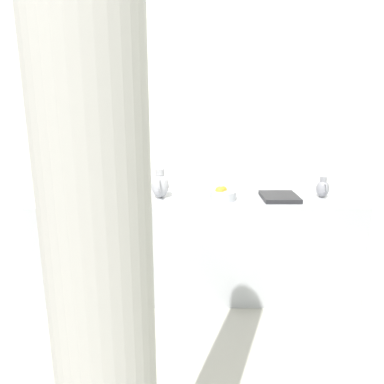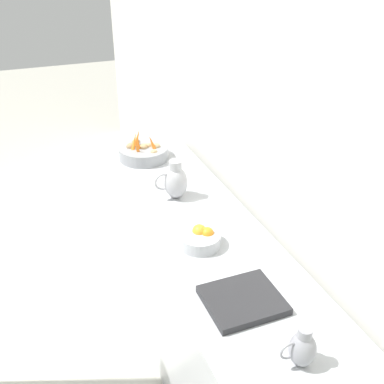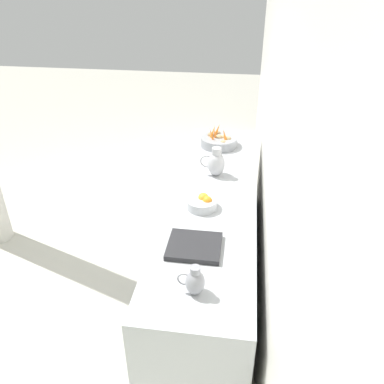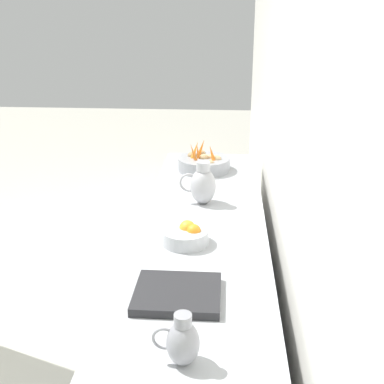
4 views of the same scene
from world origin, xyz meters
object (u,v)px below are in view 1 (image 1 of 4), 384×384
Objects in this scene: vegetable_colander at (86,193)px; metal_pitcher_short at (323,188)px; orange_bowl at (223,194)px; metal_pitcher_tall at (160,185)px; support_column at (95,183)px.

metal_pitcher_short is (-0.03, 2.04, 0.03)m from vegetable_colander.
orange_bowl is 0.87m from metal_pitcher_short.
metal_pitcher_tall is 1.41m from metal_pitcher_short.
vegetable_colander is at bearing -87.80° from metal_pitcher_tall.
support_column is (2.22, -1.37, 0.54)m from metal_pitcher_short.
metal_pitcher_short reaches higher than orange_bowl.
support_column reaches higher than metal_pitcher_short.
vegetable_colander is 0.63m from metal_pitcher_tall.
vegetable_colander is 2.36m from support_column.
vegetable_colander is 1.17m from orange_bowl.
metal_pitcher_short is at bearing 148.40° from support_column.
orange_bowl is 1.23× the size of metal_pitcher_short.
metal_pitcher_short is at bearing 90.42° from metal_pitcher_tall.
support_column is at bearing 1.01° from metal_pitcher_tall.
orange_bowl is 0.89× the size of metal_pitcher_tall.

